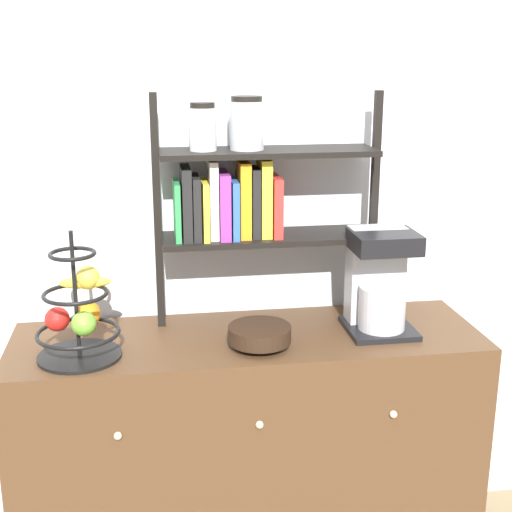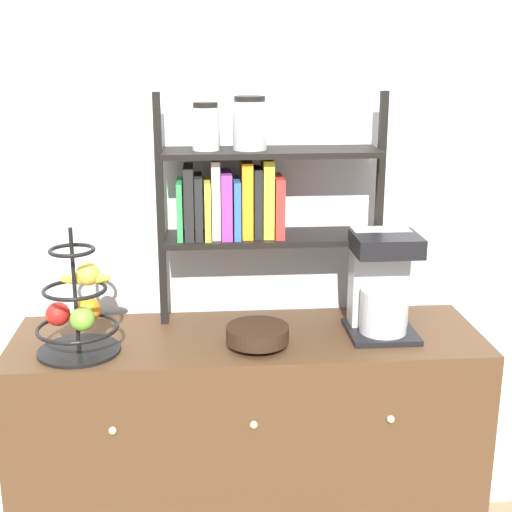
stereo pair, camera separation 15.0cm
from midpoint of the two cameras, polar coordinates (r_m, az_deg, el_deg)
name	(u,v)px [view 2 (the right image)]	position (r m, az deg, el deg)	size (l,w,h in m)	color
wall_back	(242,175)	(2.39, 0.66, 6.46)	(7.00, 0.05, 2.60)	silver
sideboard	(248,453)	(2.45, 1.21, -15.49)	(1.48, 0.47, 0.84)	#4C331E
coffee_maker	(382,284)	(2.28, 11.89, -2.25)	(0.21, 0.22, 0.33)	black
fruit_stand	(78,310)	(2.15, -12.10, -4.30)	(0.24, 0.24, 0.38)	black
wooden_bowl	(257,335)	(2.16, 2.12, -6.37)	(0.19, 0.19, 0.07)	black
shelf_hutch	(244,189)	(2.26, 0.96, 5.37)	(0.73, 0.20, 0.75)	black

